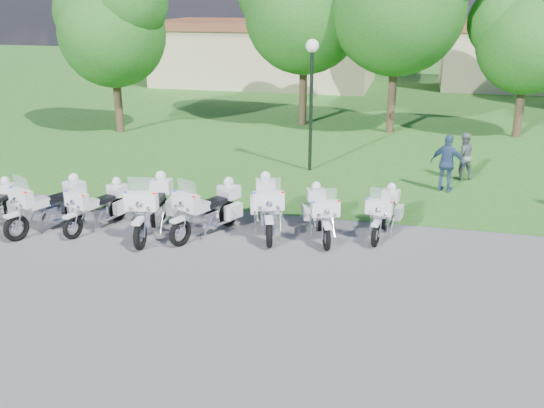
% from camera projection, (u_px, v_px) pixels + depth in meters
% --- Properties ---
extents(ground, '(100.00, 100.00, 0.00)m').
position_uv_depth(ground, '(226.00, 255.00, 14.48)').
color(ground, '#59595E').
rests_on(ground, ground).
extents(grass_lawn, '(100.00, 48.00, 0.01)m').
position_uv_depth(grass_lawn, '(353.00, 88.00, 39.24)').
color(grass_lawn, '#256821').
rests_on(grass_lawn, ground).
extents(motorcycle_1, '(1.42, 2.31, 1.65)m').
position_uv_depth(motorcycle_1, '(51.00, 204.00, 15.84)').
color(motorcycle_1, black).
rests_on(motorcycle_1, ground).
extents(motorcycle_2, '(1.14, 2.15, 1.49)m').
position_uv_depth(motorcycle_2, '(99.00, 205.00, 15.97)').
color(motorcycle_2, black).
rests_on(motorcycle_2, ground).
extents(motorcycle_3, '(1.04, 2.61, 1.76)m').
position_uv_depth(motorcycle_3, '(153.00, 206.00, 15.58)').
color(motorcycle_3, black).
rests_on(motorcycle_3, ground).
extents(motorcycle_4, '(1.45, 2.29, 1.65)m').
position_uv_depth(motorcycle_4, '(209.00, 209.00, 15.53)').
color(motorcycle_4, black).
rests_on(motorcycle_4, ground).
extents(motorcycle_5, '(1.30, 2.48, 1.71)m').
position_uv_depth(motorcycle_5, '(267.00, 205.00, 15.68)').
color(motorcycle_5, black).
rests_on(motorcycle_5, ground).
extents(motorcycle_6, '(1.20, 2.16, 1.51)m').
position_uv_depth(motorcycle_6, '(320.00, 212.00, 15.42)').
color(motorcycle_6, black).
rests_on(motorcycle_6, ground).
extents(motorcycle_7, '(0.92, 2.15, 1.45)m').
position_uv_depth(motorcycle_7, '(385.00, 212.00, 15.54)').
color(motorcycle_7, black).
rests_on(motorcycle_7, ground).
extents(lamp_post, '(0.44, 0.44, 4.48)m').
position_uv_depth(lamp_post, '(312.00, 74.00, 20.19)').
color(lamp_post, black).
rests_on(lamp_post, ground).
extents(tree_0, '(5.32, 4.54, 7.09)m').
position_uv_depth(tree_0, '(111.00, 23.00, 25.61)').
color(tree_0, '#38281C').
rests_on(tree_0, ground).
extents(tree_1, '(6.24, 5.32, 8.31)m').
position_uv_depth(tree_1, '(304.00, 2.00, 26.87)').
color(tree_1, '#38281C').
rests_on(tree_1, ground).
extents(tree_3, '(4.93, 4.21, 6.57)m').
position_uv_depth(tree_3, '(529.00, 33.00, 24.81)').
color(tree_3, '#38281C').
rests_on(tree_3, ground).
extents(building_west, '(14.56, 8.32, 4.10)m').
position_uv_depth(building_west, '(267.00, 52.00, 40.80)').
color(building_west, '#BFB18A').
rests_on(building_west, ground).
extents(building_east, '(11.44, 7.28, 4.10)m').
position_uv_depth(building_east, '(531.00, 55.00, 38.86)').
color(building_east, '#BFB18A').
rests_on(building_east, ground).
extents(bystander_b, '(0.93, 0.82, 1.58)m').
position_uv_depth(bystander_b, '(463.00, 156.00, 20.04)').
color(bystander_b, slate).
rests_on(bystander_b, ground).
extents(bystander_c, '(1.15, 0.76, 1.81)m').
position_uv_depth(bystander_c, '(447.00, 164.00, 18.78)').
color(bystander_c, '#304A74').
rests_on(bystander_c, ground).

